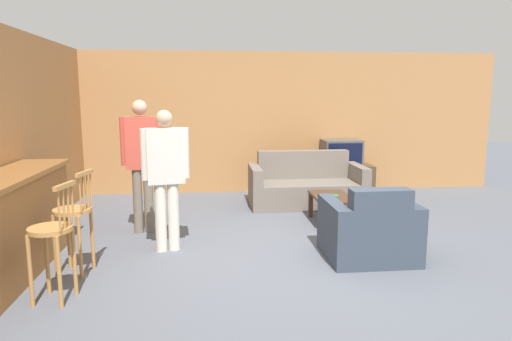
{
  "coord_description": "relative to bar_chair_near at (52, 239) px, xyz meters",
  "views": [
    {
      "loc": [
        -0.79,
        -4.83,
        1.81
      ],
      "look_at": [
        -0.19,
        0.93,
        0.85
      ],
      "focal_mm": 32.0,
      "sensor_mm": 36.0,
      "label": 1
    }
  ],
  "objects": [
    {
      "name": "ground_plane",
      "position": [
        2.16,
        0.85,
        -0.57
      ],
      "size": [
        24.0,
        24.0,
        0.0
      ],
      "primitive_type": "plane",
      "color": "#565B66"
    },
    {
      "name": "wall_back",
      "position": [
        2.16,
        4.53,
        0.73
      ],
      "size": [
        9.4,
        0.08,
        2.6
      ],
      "color": "#B27A47",
      "rests_on": "ground_plane"
    },
    {
      "name": "wall_left",
      "position": [
        -0.94,
        2.19,
        0.73
      ],
      "size": [
        0.08,
        8.68,
        2.6
      ],
      "color": "#B27A47",
      "rests_on": "ground_plane"
    },
    {
      "name": "bar_chair_near",
      "position": [
        0.0,
        0.0,
        0.0
      ],
      "size": [
        0.44,
        0.44,
        1.07
      ],
      "color": "#B77F42",
      "rests_on": "ground_plane"
    },
    {
      "name": "bar_chair_mid",
      "position": [
        -0.0,
        0.65,
        0.0
      ],
      "size": [
        0.45,
        0.45,
        1.07
      ],
      "color": "#B77F42",
      "rests_on": "ground_plane"
    },
    {
      "name": "couch_far",
      "position": [
        2.97,
        3.35,
        -0.27
      ],
      "size": [
        1.87,
        0.92,
        0.87
      ],
      "color": "#70665B",
      "rests_on": "ground_plane"
    },
    {
      "name": "armchair_near",
      "position": [
        3.13,
        0.75,
        -0.27
      ],
      "size": [
        0.96,
        0.88,
        0.85
      ],
      "color": "#384251",
      "rests_on": "ground_plane"
    },
    {
      "name": "coffee_table",
      "position": [
        3.09,
        2.16,
        -0.24
      ],
      "size": [
        0.51,
        0.86,
        0.41
      ],
      "color": "#472D1E",
      "rests_on": "ground_plane"
    },
    {
      "name": "tv_unit",
      "position": [
        3.82,
        4.21,
        -0.31
      ],
      "size": [
        1.19,
        0.49,
        0.52
      ],
      "color": "#513823",
      "rests_on": "ground_plane"
    },
    {
      "name": "tv",
      "position": [
        3.82,
        4.21,
        0.18
      ],
      "size": [
        0.7,
        0.52,
        0.47
      ],
      "color": "#4C4C4C",
      "rests_on": "tv_unit"
    },
    {
      "name": "book_on_table",
      "position": [
        3.08,
        2.12,
        -0.15
      ],
      "size": [
        0.19,
        0.15,
        0.02
      ],
      "color": "#33704C",
      "rests_on": "coffee_table"
    },
    {
      "name": "person_by_window",
      "position": [
        0.49,
        2.02,
        0.43
      ],
      "size": [
        0.51,
        0.21,
        1.75
      ],
      "color": "#756B5B",
      "rests_on": "ground_plane"
    },
    {
      "name": "person_by_counter",
      "position": [
        0.87,
        1.26,
        0.36
      ],
      "size": [
        0.54,
        0.25,
        1.65
      ],
      "color": "silver",
      "rests_on": "ground_plane"
    }
  ]
}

